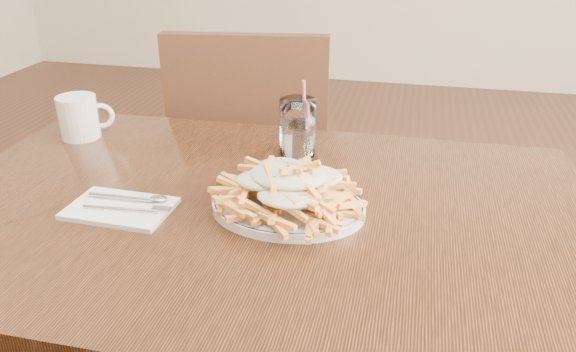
% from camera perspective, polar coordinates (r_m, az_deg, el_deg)
% --- Properties ---
extents(table, '(1.20, 0.80, 0.75)m').
position_cam_1_polar(table, '(1.06, -3.67, -6.62)').
color(table, black).
rests_on(table, ground).
extents(chair_far, '(0.49, 0.49, 0.95)m').
position_cam_1_polar(chair_far, '(1.70, -3.49, 1.22)').
color(chair_far, '#321B10').
rests_on(chair_far, ground).
extents(fries_plate, '(0.30, 0.26, 0.02)m').
position_cam_1_polar(fries_plate, '(0.99, -0.00, -3.18)').
color(fries_plate, white).
rests_on(fries_plate, table).
extents(loaded_fries, '(0.30, 0.27, 0.08)m').
position_cam_1_polar(loaded_fries, '(0.96, -0.00, -0.62)').
color(loaded_fries, gold).
rests_on(loaded_fries, fries_plate).
extents(napkin, '(0.18, 0.12, 0.01)m').
position_cam_1_polar(napkin, '(1.04, -16.69, -3.18)').
color(napkin, white).
rests_on(napkin, table).
extents(cutlery, '(0.17, 0.07, 0.01)m').
position_cam_1_polar(cutlery, '(1.04, -16.63, -2.70)').
color(cutlery, silver).
rests_on(cutlery, napkin).
extents(water_glass, '(0.08, 0.08, 0.17)m').
position_cam_1_polar(water_glass, '(1.20, 0.99, 4.58)').
color(water_glass, white).
rests_on(water_glass, table).
extents(coffee_mug, '(0.12, 0.09, 0.10)m').
position_cam_1_polar(coffee_mug, '(1.38, -20.41, 5.63)').
color(coffee_mug, white).
rests_on(coffee_mug, table).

